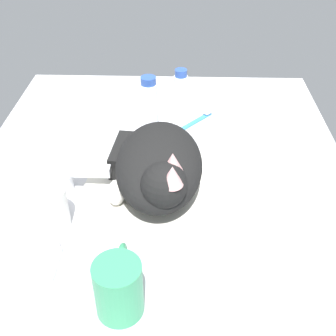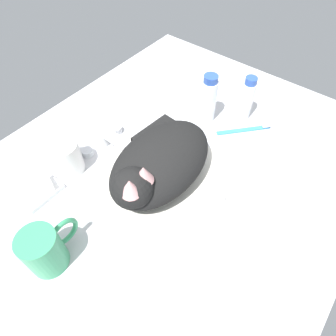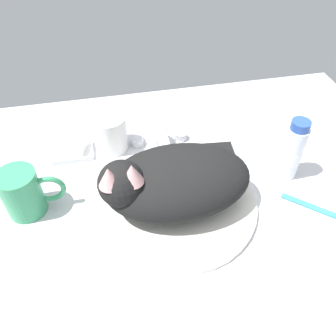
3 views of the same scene
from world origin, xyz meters
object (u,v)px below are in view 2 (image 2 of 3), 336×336
Objects in this scene: rinse_cup at (65,157)px; toothbrush at (247,129)px; cat at (157,164)px; toothpaste_bottle at (208,100)px; coffee_mug at (45,250)px; faucet at (106,139)px; mouthwash_bottle at (246,100)px; soap_bar at (38,188)px.

rinse_cup is 0.71× the size of toothbrush.
toothpaste_bottle is (25.37, 3.40, -0.39)cm from cat.
coffee_mug is at bearing -138.49° from rinse_cup.
cat reaches higher than faucet.
mouthwash_bottle is at bearing -7.41° from cat.
toothbrush is at bearing -35.54° from rinse_cup.
faucet is 38.34cm from mouthwash_bottle.
rinse_cup is at bearing 170.20° from faucet.
rinse_cup is at bearing 144.46° from toothbrush.
coffee_mug reaches higher than toothbrush.
faucet is 11.28cm from rinse_cup.
rinse_cup reaches higher than faucet.
soap_bar is 54.23cm from toothbrush.
faucet is 28.45cm from toothpaste_bottle.
soap_bar is at bearing -176.40° from rinse_cup.
rinse_cup reaches higher than toothbrush.
rinse_cup is at bearing 41.51° from coffee_mug.
toothbrush is (27.26, -25.43, -2.04)cm from faucet.
coffee_mug is 52.50cm from toothpaste_bottle.
faucet is 31.12cm from coffee_mug.
coffee_mug is at bearing 178.99° from toothpaste_bottle.
toothpaste_bottle is 13.06cm from toothbrush.
toothpaste_bottle is (44.24, -15.49, 4.16)cm from soap_bar.
coffee_mug is (-27.10, 4.33, -2.07)cm from cat.
rinse_cup is 38.91cm from toothpaste_bottle.
toothbrush is (38.26, -27.33, -3.70)cm from rinse_cup.
coffee_mug is 16.91cm from soap_bar.
toothpaste_bottle is 1.09× the size of mouthwash_bottle.
faucet is 1.13× the size of coffee_mug.
cat is 27.09cm from soap_bar.
rinse_cup is 48.58cm from mouthwash_bottle.
cat reaches higher than soap_bar.
soap_bar is 0.48× the size of mouthwash_bottle.
soap_bar is 0.52× the size of toothbrush.
faucet is at bearing 145.27° from mouthwash_bottle.
coffee_mug is at bearing 170.93° from cat.
soap_bar is at bearing 155.74° from mouthwash_bottle.
mouthwash_bottle is at bearing -34.73° from faucet.
toothbrush is at bearing -12.43° from coffee_mug.
mouthwash_bottle is at bearing -24.26° from soap_bar.
rinse_cup is 1.37× the size of soap_bar.
rinse_cup is at bearing 150.83° from mouthwash_bottle.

